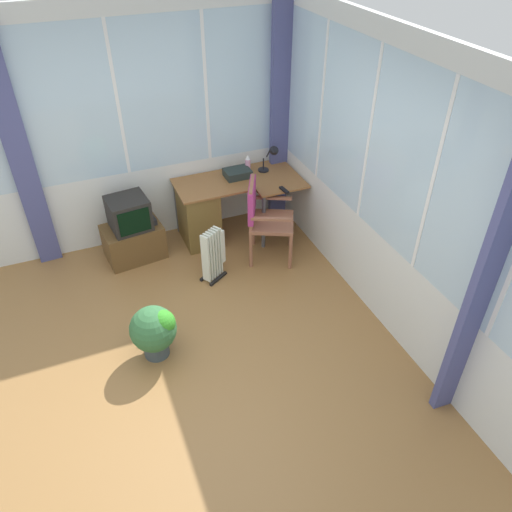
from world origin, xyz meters
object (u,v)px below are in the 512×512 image
Objects in this scene: desk at (204,210)px; tv_remote at (284,190)px; space_heater at (214,254)px; paper_tray at (237,173)px; desk_lamp at (271,156)px; tv_on_stand at (132,232)px; potted_plant at (155,330)px; wooden_armchair at (260,211)px; spray_bottle at (248,164)px.

desk is 0.99m from tv_remote.
desk is at bearing 79.66° from space_heater.
desk is 0.59m from paper_tray.
desk_lamp is 0.42× the size of tv_on_stand.
paper_tray is 1.09m from space_heater.
desk is at bearing 58.83° from potted_plant.
desk_lamp is 1.41m from space_heater.
desk_lamp reaches higher than wooden_armchair.
space_heater is (-0.14, -0.75, -0.08)m from desk.
desk is 1.89× the size of tv_on_stand.
tv_remote is 0.28× the size of potted_plant.
paper_tray reaches higher than tv_on_stand.
desk_lamp is at bearing -21.32° from spray_bottle.
potted_plant is at bearing -134.02° from space_heater.
spray_bottle is (-0.21, 0.58, 0.09)m from tv_remote.
tv_remote is (-0.05, -0.48, -0.19)m from desk_lamp.
spray_bottle is 0.23× the size of wooden_armchair.
spray_bottle is (-0.26, 0.10, -0.10)m from desk_lamp.
desk_lamp reaches higher than paper_tray.
paper_tray is at bearing 176.20° from desk_lamp.
desk_lamp is at bearing 76.73° from tv_remote.
paper_tray is 0.39× the size of tv_on_stand.
space_heater is at bearing -142.20° from desk_lamp.
tv_on_stand is at bearing -175.65° from paper_tray.
desk is at bearing 2.85° from tv_on_stand.
spray_bottle is at bearing 24.34° from paper_tray.
spray_bottle is at bearing 158.68° from desk_lamp.
desk is 0.87m from tv_on_stand.
paper_tray is at bearing 118.22° from tv_remote.
wooden_armchair reaches higher than spray_bottle.
desk is 6.70× the size of spray_bottle.
spray_bottle is at bearing 102.08° from tv_remote.
desk_lamp is 0.52m from tv_remote.
tv_remote is at bearing 17.08° from space_heater.
desk_lamp reaches higher than potted_plant.
potted_plant is (-0.84, -0.87, -0.00)m from space_heater.
space_heater is 1.21m from potted_plant.
desk_lamp is at bearing 2.39° from tv_on_stand.
tv_remote is at bearing 33.00° from potted_plant.
space_heater is (-0.95, -0.29, -0.42)m from tv_remote.
desk_lamp is 0.45m from paper_tray.
desk_lamp reaches higher than tv_on_stand.
desk is at bearing -168.01° from spray_bottle.
tv_remote is 0.50× the size of paper_tray.
wooden_armchair reaches higher than paper_tray.
tv_remote is at bearing -29.19° from desk.
wooden_armchair is (0.03, -0.63, -0.16)m from paper_tray.
paper_tray is (-0.37, 0.51, 0.03)m from tv_remote.
tv_on_stand is 1.01m from space_heater.
potted_plant is (-1.46, -1.04, -0.29)m from wooden_armchair.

